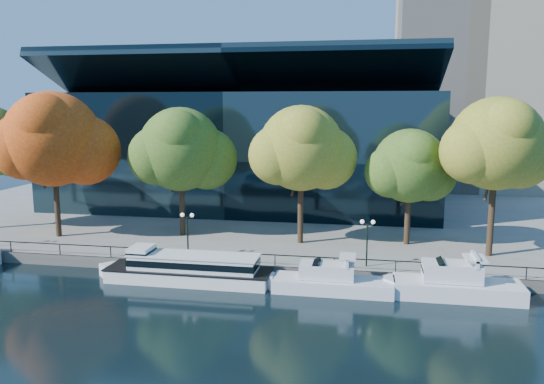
% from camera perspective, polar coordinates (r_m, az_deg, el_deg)
% --- Properties ---
extents(ground, '(160.00, 160.00, 0.00)m').
position_cam_1_polar(ground, '(43.90, -6.96, -10.03)').
color(ground, black).
rests_on(ground, ground).
extents(promenade, '(90.00, 67.08, 1.00)m').
position_cam_1_polar(promenade, '(78.18, 0.87, -0.98)').
color(promenade, slate).
rests_on(promenade, ground).
extents(railing, '(88.20, 0.08, 0.99)m').
position_cam_1_polar(railing, '(46.28, -5.82, -6.46)').
color(railing, black).
rests_on(railing, promenade).
extents(convention_building, '(50.00, 24.57, 21.43)m').
position_cam_1_polar(convention_building, '(73.42, -2.79, 4.65)').
color(convention_building, black).
rests_on(convention_building, ground).
extents(tour_boat, '(15.05, 3.36, 2.86)m').
position_cam_1_polar(tour_boat, '(44.86, -9.42, -8.02)').
color(tour_boat, white).
rests_on(tour_boat, ground).
extents(cruiser_near, '(10.36, 2.67, 3.00)m').
position_cam_1_polar(cruiser_near, '(42.29, 5.98, -9.43)').
color(cruiser_near, silver).
rests_on(cruiser_near, ground).
extents(cruiser_far, '(10.69, 2.96, 3.49)m').
position_cam_1_polar(cruiser_far, '(43.05, 18.73, -9.31)').
color(cruiser_far, silver).
rests_on(cruiser_far, ground).
extents(tree_1, '(12.07, 9.89, 14.92)m').
position_cam_1_polar(tree_1, '(58.13, -22.38, 5.08)').
color(tree_1, black).
rests_on(tree_1, promenade).
extents(tree_2, '(10.75, 8.82, 13.32)m').
position_cam_1_polar(tree_2, '(55.23, -9.66, 4.36)').
color(tree_2, black).
rests_on(tree_2, promenade).
extents(tree_3, '(10.35, 8.48, 13.52)m').
position_cam_1_polar(tree_3, '(51.30, 3.32, 4.52)').
color(tree_3, black).
rests_on(tree_3, promenade).
extents(tree_4, '(8.90, 7.30, 11.30)m').
position_cam_1_polar(tree_4, '(52.61, 14.75, 2.57)').
color(tree_4, black).
rests_on(tree_4, promenade).
extents(tree_5, '(10.30, 8.44, 14.27)m').
position_cam_1_polar(tree_5, '(50.69, 23.16, 4.59)').
color(tree_5, black).
rests_on(tree_5, promenade).
extents(lamp_1, '(1.26, 0.36, 4.03)m').
position_cam_1_polar(lamp_1, '(47.87, -9.09, -3.48)').
color(lamp_1, black).
rests_on(lamp_1, promenade).
extents(lamp_2, '(1.26, 0.36, 4.03)m').
position_cam_1_polar(lamp_2, '(45.27, 10.22, -4.25)').
color(lamp_2, black).
rests_on(lamp_2, promenade).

